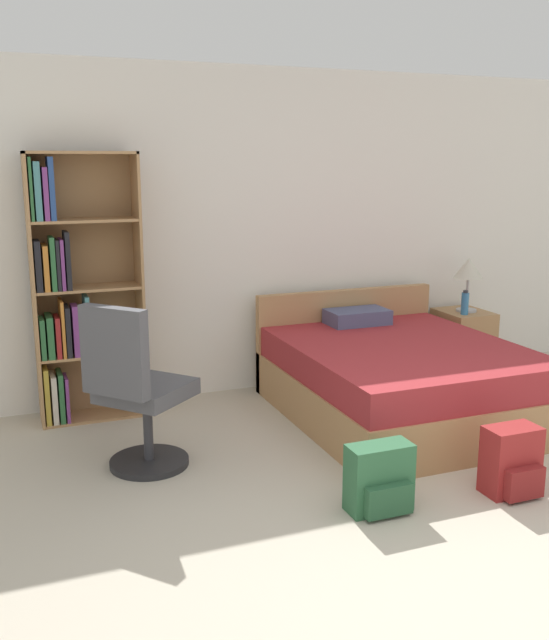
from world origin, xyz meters
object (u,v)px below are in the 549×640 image
(bookshelf, at_px, (73,293))
(backpack_green, at_px, (380,480))
(office_chair, at_px, (136,393))
(table_lamp, at_px, (469,270))
(bed, at_px, (397,378))
(nightstand, at_px, (462,342))
(water_bottle, at_px, (465,303))
(backpack_red, at_px, (512,462))

(bookshelf, xyz_separation_m, backpack_green, (1.36, -2.08, -0.77))
(office_chair, relative_size, table_lamp, 2.22)
(bookshelf, distance_m, bed, 2.46)
(office_chair, bearing_deg, nightstand, 18.32)
(bed, relative_size, table_lamp, 3.98)
(bed, height_order, water_bottle, bed)
(backpack_red, bearing_deg, table_lamp, 60.41)
(office_chair, bearing_deg, backpack_red, -29.26)
(water_bottle, distance_m, backpack_red, 2.33)
(table_lamp, distance_m, backpack_red, 2.53)
(table_lamp, distance_m, water_bottle, 0.30)
(office_chair, bearing_deg, water_bottle, 16.77)
(nightstand, bearing_deg, bed, -146.71)
(bed, height_order, office_chair, office_chair)
(backpack_red, bearing_deg, office_chair, 150.74)
(office_chair, distance_m, backpack_red, 2.24)
(office_chair, relative_size, water_bottle, 5.02)
(bookshelf, relative_size, water_bottle, 9.11)
(office_chair, bearing_deg, table_lamp, 18.05)
(backpack_green, bearing_deg, nightstand, 45.44)
(bookshelf, height_order, water_bottle, bookshelf)
(backpack_green, bearing_deg, bookshelf, 123.25)
(office_chair, height_order, water_bottle, office_chair)
(bookshelf, relative_size, bed, 1.01)
(backpack_green, bearing_deg, water_bottle, 44.98)
(table_lamp, bearing_deg, bed, -147.42)
(bookshelf, bearing_deg, backpack_red, -45.00)
(backpack_green, bearing_deg, bed, 55.90)
(office_chair, xyz_separation_m, table_lamp, (3.13, 1.02, 0.43))
(bookshelf, relative_size, nightstand, 3.41)
(bookshelf, xyz_separation_m, water_bottle, (3.27, -0.17, -0.28))
(table_lamp, relative_size, water_bottle, 2.26)
(backpack_red, xyz_separation_m, backpack_green, (-0.81, 0.09, -0.01))
(table_lamp, height_order, backpack_red, table_lamp)
(nightstand, height_order, table_lamp, table_lamp)
(bookshelf, xyz_separation_m, nightstand, (3.35, -0.05, -0.66))
(nightstand, bearing_deg, table_lamp, -49.24)
(bed, relative_size, backpack_red, 4.80)
(bed, distance_m, table_lamp, 1.49)
(bookshelf, height_order, backpack_green, bookshelf)
(bed, distance_m, water_bottle, 1.26)
(nightstand, distance_m, table_lamp, 0.65)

